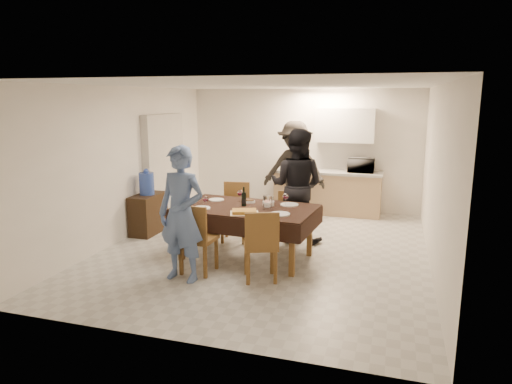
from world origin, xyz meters
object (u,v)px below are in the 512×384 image
console (148,214)px  microwave (361,165)px  dining_table (246,209)px  person_kitchen (294,169)px  savoury_tart (244,212)px  wine_bottle (244,196)px  water_pitcher (268,202)px  person_far (297,186)px  water_jug (147,184)px  person_near (181,214)px

console → microwave: (3.55, 2.41, 0.70)m
console → microwave: size_ratio=1.47×
dining_table → microwave: microwave is taller
microwave → person_kitchen: size_ratio=0.27×
savoury_tart → wine_bottle: bearing=109.2°
wine_bottle → person_kitchen: person_kitchen is taller
water_pitcher → person_far: bearing=79.7°
console → person_kitchen: 3.06m
water_jug → savoury_tart: (2.20, -1.10, -0.08)m
dining_table → person_near: 1.19m
wine_bottle → savoury_tart: (0.15, -0.43, -0.12)m
savoury_tart → person_kitchen: person_kitchen is taller
console → water_pitcher: bearing=-17.5°
console → microwave: bearing=34.2°
wine_bottle → person_kitchen: (0.21, 2.64, 0.03)m
savoury_tart → person_kitchen: size_ratio=0.21×
water_pitcher → person_kitchen: (-0.19, 2.74, 0.07)m
microwave → console: bearing=34.2°
dining_table → savoury_tart: bearing=-70.2°
console → wine_bottle: bearing=-18.2°
savoury_tart → microwave: 3.77m
water_pitcher → person_kitchen: person_kitchen is taller
person_kitchen → savoury_tart: bearing=-91.1°
water_jug → person_near: person_near is taller
microwave → person_near: person_near is taller
water_jug → savoury_tart: bearing=-26.6°
dining_table → water_jug: water_jug is taller
dining_table → console: size_ratio=2.79×
water_pitcher → person_far: 1.12m
dining_table → person_far: size_ratio=1.12×
person_far → wine_bottle: bearing=64.6°
person_kitchen → person_far: bearing=-76.5°
console → savoury_tart: savoury_tart is taller
water_jug → water_pitcher: (2.45, -0.77, -0.00)m
dining_table → water_pitcher: (0.35, -0.05, 0.14)m
water_jug → wine_bottle: bearing=-18.2°
person_near → savoury_tart: bearing=52.2°
water_pitcher → person_near: 1.35m
wine_bottle → person_kitchen: size_ratio=0.15×
dining_table → person_near: bearing=-112.6°
water_jug → microwave: (3.55, 2.41, 0.15)m
dining_table → water_pitcher: size_ratio=10.32×
dining_table → person_far: bearing=67.4°
wine_bottle → person_far: person_far is taller
person_near → person_kitchen: size_ratio=0.93×
water_jug → microwave: size_ratio=0.75×
microwave → wine_bottle: bearing=64.1°
wine_bottle → savoury_tart: bearing=-70.8°
dining_table → person_near: (-0.55, -1.05, 0.14)m
console → water_jug: 0.55m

